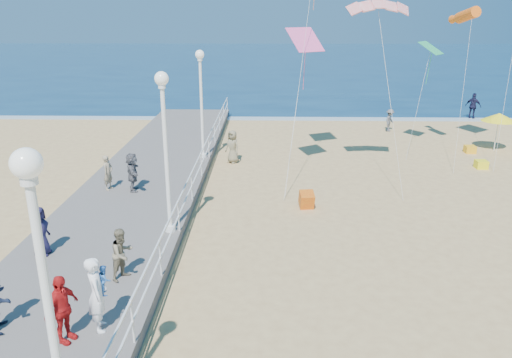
{
  "coord_description": "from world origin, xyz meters",
  "views": [
    {
      "loc": [
        -2.1,
        -15.37,
        7.44
      ],
      "look_at": [
        -2.5,
        2.0,
        1.6
      ],
      "focal_mm": 35.0,
      "sensor_mm": 36.0,
      "label": 1
    }
  ],
  "objects_px": {
    "toddler_held": "(104,280)",
    "beach_walker_b": "(473,106)",
    "spectator_6": "(108,172)",
    "beach_walker_c": "(233,147)",
    "spectator_1": "(122,254)",
    "spectator_5": "(132,172)",
    "beach_umbrella": "(499,117)",
    "beach_chair_right": "(481,164)",
    "lamp_post_mid": "(165,137)",
    "spectator_3": "(62,309)",
    "lamp_post_near": "(45,283)",
    "woman_holding_toddler": "(97,294)",
    "beach_chair_left": "(470,149)",
    "spectator_4": "(40,231)",
    "beach_walker_a": "(390,120)",
    "box_kite": "(307,201)",
    "lamp_post_far": "(201,93)"
  },
  "relations": [
    {
      "from": "spectator_1",
      "to": "beach_chair_right",
      "type": "height_order",
      "value": "spectator_1"
    },
    {
      "from": "spectator_4",
      "to": "beach_walker_c",
      "type": "xyz_separation_m",
      "value": [
        5.04,
        11.22,
        -0.32
      ]
    },
    {
      "from": "toddler_held",
      "to": "beach_walker_b",
      "type": "xyz_separation_m",
      "value": [
        18.64,
        26.23,
        -0.67
      ]
    },
    {
      "from": "lamp_post_mid",
      "to": "spectator_3",
      "type": "bearing_deg",
      "value": -101.81
    },
    {
      "from": "beach_walker_b",
      "to": "beach_chair_left",
      "type": "distance_m",
      "value": 10.0
    },
    {
      "from": "spectator_3",
      "to": "box_kite",
      "type": "xyz_separation_m",
      "value": [
        6.08,
        9.13,
        -0.92
      ]
    },
    {
      "from": "woman_holding_toddler",
      "to": "spectator_6",
      "type": "xyz_separation_m",
      "value": [
        -2.71,
        9.6,
        -0.19
      ]
    },
    {
      "from": "spectator_6",
      "to": "beach_walker_c",
      "type": "height_order",
      "value": "spectator_6"
    },
    {
      "from": "spectator_3",
      "to": "spectator_6",
      "type": "distance_m",
      "value": 10.29
    },
    {
      "from": "woman_holding_toddler",
      "to": "spectator_1",
      "type": "bearing_deg",
      "value": -17.63
    },
    {
      "from": "lamp_post_near",
      "to": "box_kite",
      "type": "relative_size",
      "value": 8.87
    },
    {
      "from": "beach_umbrella",
      "to": "beach_chair_right",
      "type": "relative_size",
      "value": 3.89
    },
    {
      "from": "lamp_post_near",
      "to": "beach_walker_b",
      "type": "xyz_separation_m",
      "value": [
        18.17,
        29.88,
        -2.72
      ]
    },
    {
      "from": "spectator_6",
      "to": "beach_walker_b",
      "type": "relative_size",
      "value": 0.78
    },
    {
      "from": "toddler_held",
      "to": "spectator_3",
      "type": "relative_size",
      "value": 0.44
    },
    {
      "from": "spectator_3",
      "to": "beach_walker_b",
      "type": "bearing_deg",
      "value": -14.86
    },
    {
      "from": "lamp_post_mid",
      "to": "spectator_5",
      "type": "xyz_separation_m",
      "value": [
        -2.27,
        3.96,
        -2.46
      ]
    },
    {
      "from": "lamp_post_mid",
      "to": "spectator_5",
      "type": "height_order",
      "value": "lamp_post_mid"
    },
    {
      "from": "spectator_1",
      "to": "beach_walker_b",
      "type": "xyz_separation_m",
      "value": [
        18.87,
        24.04,
        -0.2
      ]
    },
    {
      "from": "spectator_3",
      "to": "spectator_5",
      "type": "distance_m",
      "value": 9.99
    },
    {
      "from": "beach_chair_left",
      "to": "spectator_6",
      "type": "bearing_deg",
      "value": -157.18
    },
    {
      "from": "lamp_post_mid",
      "to": "beach_walker_b",
      "type": "height_order",
      "value": "lamp_post_mid"
    },
    {
      "from": "lamp_post_near",
      "to": "spectator_1",
      "type": "height_order",
      "value": "lamp_post_near"
    },
    {
      "from": "spectator_1",
      "to": "beach_umbrella",
      "type": "distance_m",
      "value": 22.68
    },
    {
      "from": "beach_walker_c",
      "to": "spectator_5",
      "type": "bearing_deg",
      "value": -86.29
    },
    {
      "from": "spectator_4",
      "to": "lamp_post_far",
      "type": "bearing_deg",
      "value": -18.72
    },
    {
      "from": "beach_chair_left",
      "to": "beach_chair_right",
      "type": "xyz_separation_m",
      "value": [
        -0.54,
        -2.89,
        0.0
      ]
    },
    {
      "from": "beach_umbrella",
      "to": "lamp_post_far",
      "type": "bearing_deg",
      "value": -169.04
    },
    {
      "from": "lamp_post_mid",
      "to": "toddler_held",
      "type": "xyz_separation_m",
      "value": [
        -0.47,
        -5.35,
        -2.05
      ]
    },
    {
      "from": "beach_walker_c",
      "to": "beach_walker_a",
      "type": "bearing_deg",
      "value": 75.05
    },
    {
      "from": "beach_walker_a",
      "to": "beach_chair_right",
      "type": "distance_m",
      "value": 8.5
    },
    {
      "from": "lamp_post_far",
      "to": "spectator_1",
      "type": "height_order",
      "value": "lamp_post_far"
    },
    {
      "from": "lamp_post_mid",
      "to": "woman_holding_toddler",
      "type": "xyz_separation_m",
      "value": [
        -0.62,
        -5.5,
        -2.34
      ]
    },
    {
      "from": "spectator_6",
      "to": "lamp_post_far",
      "type": "bearing_deg",
      "value": -19.41
    },
    {
      "from": "lamp_post_far",
      "to": "beach_walker_a",
      "type": "bearing_deg",
      "value": 34.6
    },
    {
      "from": "lamp_post_near",
      "to": "beach_walker_b",
      "type": "height_order",
      "value": "lamp_post_near"
    },
    {
      "from": "toddler_held",
      "to": "beach_walker_c",
      "type": "bearing_deg",
      "value": -27.17
    },
    {
      "from": "spectator_5",
      "to": "beach_umbrella",
      "type": "distance_m",
      "value": 20.07
    },
    {
      "from": "toddler_held",
      "to": "beach_chair_left",
      "type": "height_order",
      "value": "toddler_held"
    },
    {
      "from": "box_kite",
      "to": "beach_walker_b",
      "type": "bearing_deg",
      "value": 46.49
    },
    {
      "from": "spectator_4",
      "to": "beach_walker_a",
      "type": "bearing_deg",
      "value": -39.0
    },
    {
      "from": "lamp_post_far",
      "to": "beach_walker_c",
      "type": "height_order",
      "value": "lamp_post_far"
    },
    {
      "from": "spectator_6",
      "to": "beach_walker_c",
      "type": "distance_m",
      "value": 7.17
    },
    {
      "from": "beach_walker_b",
      "to": "box_kite",
      "type": "bearing_deg",
      "value": 90.95
    },
    {
      "from": "spectator_6",
      "to": "beach_walker_c",
      "type": "bearing_deg",
      "value": -27.3
    },
    {
      "from": "lamp_post_mid",
      "to": "spectator_4",
      "type": "relative_size",
      "value": 3.44
    },
    {
      "from": "lamp_post_near",
      "to": "beach_umbrella",
      "type": "xyz_separation_m",
      "value": [
        16.06,
        21.11,
        -1.75
      ]
    },
    {
      "from": "beach_walker_b",
      "to": "spectator_1",
      "type": "bearing_deg",
      "value": 89.76
    },
    {
      "from": "woman_holding_toddler",
      "to": "spectator_1",
      "type": "xyz_separation_m",
      "value": [
        -0.08,
        2.34,
        -0.18
      ]
    },
    {
      "from": "lamp_post_far",
      "to": "woman_holding_toddler",
      "type": "bearing_deg",
      "value": -92.44
    }
  ]
}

